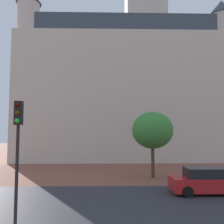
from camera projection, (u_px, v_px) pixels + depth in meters
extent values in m
plane|color=brown|center=(110.00, 195.00, 14.22)|extent=(120.00, 120.00, 0.00)
cube|color=#2D2D33|center=(111.00, 202.00, 12.84)|extent=(120.00, 7.46, 0.00)
cube|color=beige|center=(123.00, 102.00, 35.54)|extent=(28.39, 14.24, 16.48)
cube|color=#38424C|center=(123.00, 41.00, 36.28)|extent=(26.12, 13.10, 2.40)
cube|color=beige|center=(145.00, 54.00, 36.21)|extent=(5.84, 5.84, 31.46)
cylinder|color=beige|center=(27.00, 81.00, 29.81)|extent=(2.80, 2.80, 20.47)
cylinder|color=beige|center=(224.00, 86.00, 30.33)|extent=(2.80, 2.80, 19.20)
cone|color=#38424C|center=(221.00, 8.00, 31.17)|extent=(3.20, 3.20, 2.00)
cube|color=red|center=(206.00, 184.00, 14.66)|extent=(4.31, 1.74, 0.83)
cube|color=black|center=(205.00, 172.00, 14.71)|extent=(2.41, 1.53, 0.58)
cylinder|color=black|center=(221.00, 185.00, 15.54)|extent=(0.64, 0.22, 0.64)
cylinder|color=black|center=(179.00, 185.00, 15.47)|extent=(0.64, 0.22, 0.64)
cylinder|color=black|center=(188.00, 192.00, 13.74)|extent=(0.64, 0.22, 0.64)
cylinder|color=black|center=(16.00, 181.00, 8.65)|extent=(0.12, 0.12, 4.12)
cube|color=black|center=(19.00, 113.00, 8.85)|extent=(0.28, 0.24, 0.90)
sphere|color=#390606|center=(18.00, 105.00, 8.74)|extent=(0.18, 0.18, 0.18)
sphere|color=#3C3306|center=(17.00, 113.00, 8.72)|extent=(0.18, 0.18, 0.18)
sphere|color=green|center=(17.00, 121.00, 8.69)|extent=(0.18, 0.18, 0.18)
cylinder|color=#4C3823|center=(153.00, 162.00, 19.54)|extent=(0.28, 0.28, 2.57)
ellipsoid|color=#387F33|center=(152.00, 130.00, 19.75)|extent=(3.44, 3.44, 3.09)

